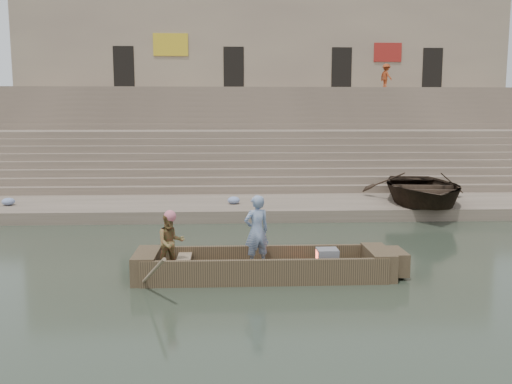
{
  "coord_description": "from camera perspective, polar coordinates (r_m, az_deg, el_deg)",
  "views": [
    {
      "loc": [
        -2.26,
        -11.51,
        3.52
      ],
      "look_at": [
        -1.54,
        3.49,
        1.4
      ],
      "focal_mm": 37.9,
      "sensor_mm": 36.0,
      "label": 1
    }
  ],
  "objects": [
    {
      "name": "rowing_man",
      "position": [
        11.69,
        -9.0,
        -5.28
      ],
      "size": [
        0.74,
        0.66,
        1.26
      ],
      "primitive_type": "imported",
      "rotation": [
        0.0,
        0.0,
        0.35
      ],
      "color": "#297B30",
      "rests_on": "main_rowboat"
    },
    {
      "name": "mid_landing",
      "position": [
        27.18,
        2.04,
        3.57
      ],
      "size": [
        32.0,
        3.0,
        2.8
      ],
      "primitive_type": "cube",
      "color": "#816E5C",
      "rests_on": "ground"
    },
    {
      "name": "standing_man",
      "position": [
        11.84,
        0.06,
        -4.16
      ],
      "size": [
        0.68,
        0.57,
        1.6
      ],
      "primitive_type": "imported",
      "rotation": [
        0.0,
        0.0,
        3.53
      ],
      "color": "navy",
      "rests_on": "main_rowboat"
    },
    {
      "name": "ground",
      "position": [
        12.24,
        8.12,
        -8.75
      ],
      "size": [
        120.0,
        120.0,
        0.0
      ],
      "primitive_type": "plane",
      "color": "#2D3629",
      "rests_on": "ground"
    },
    {
      "name": "rowboat_trim",
      "position": [
        11.96,
        1.8,
        -7.55
      ],
      "size": [
        6.04,
        2.63,
        1.93
      ],
      "color": "brown",
      "rests_on": "ground"
    },
    {
      "name": "ghat_steps",
      "position": [
        28.84,
        1.77,
        4.62
      ],
      "size": [
        32.0,
        11.0,
        5.2
      ],
      "color": "#816E5C",
      "rests_on": "ground"
    },
    {
      "name": "main_rowboat",
      "position": [
        12.01,
        0.81,
        -8.46
      ],
      "size": [
        5.0,
        1.3,
        0.22
      ],
      "primitive_type": "cube",
      "color": "brown",
      "rests_on": "ground"
    },
    {
      "name": "lower_landing",
      "position": [
        19.92,
        3.82,
        -1.57
      ],
      "size": [
        32.0,
        4.0,
        0.4
      ],
      "primitive_type": "cube",
      "color": "#816E5C",
      "rests_on": "ground"
    },
    {
      "name": "cloth_bundles",
      "position": [
        19.89,
        -2.79,
        -0.61
      ],
      "size": [
        15.87,
        2.17,
        0.26
      ],
      "color": "#3F5999",
      "rests_on": "lower_landing"
    },
    {
      "name": "beached_rowboat",
      "position": [
        20.25,
        17.1,
        0.42
      ],
      "size": [
        4.61,
        5.91,
        1.12
      ],
      "primitive_type": "imported",
      "rotation": [
        0.0,
        0.0,
        -0.15
      ],
      "color": "#2D2116",
      "rests_on": "lower_landing"
    },
    {
      "name": "television",
      "position": [
        12.09,
        7.47,
        -6.89
      ],
      "size": [
        0.46,
        0.42,
        0.4
      ],
      "color": "slate",
      "rests_on": "main_rowboat"
    },
    {
      "name": "building_wall",
      "position": [
        38.13,
        0.68,
        11.18
      ],
      "size": [
        32.0,
        5.07,
        11.2
      ],
      "color": "tan",
      "rests_on": "ground"
    },
    {
      "name": "upper_landing",
      "position": [
        34.09,
        1.07,
        6.5
      ],
      "size": [
        32.0,
        3.0,
        5.2
      ],
      "primitive_type": "cube",
      "color": "#816E5C",
      "rests_on": "ground"
    },
    {
      "name": "pedestrian",
      "position": [
        35.37,
        13.57,
        11.79
      ],
      "size": [
        0.89,
        1.13,
        1.53
      ],
      "primitive_type": "imported",
      "rotation": [
        0.0,
        0.0,
        1.94
      ],
      "color": "#953919",
      "rests_on": "upper_landing"
    }
  ]
}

